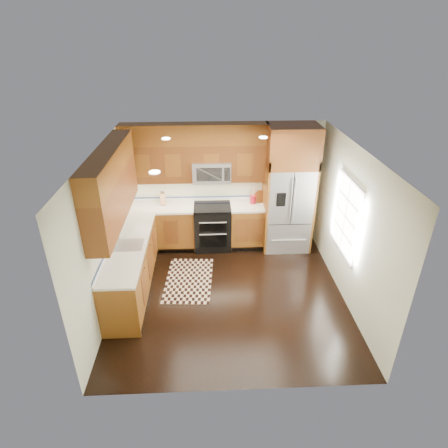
{
  "coord_description": "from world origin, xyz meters",
  "views": [
    {
      "loc": [
        -0.34,
        -5.3,
        4.21
      ],
      "look_at": [
        -0.06,
        0.6,
        1.09
      ],
      "focal_mm": 30.0,
      "sensor_mm": 36.0,
      "label": 1
    }
  ],
  "objects_px": {
    "rug": "(189,280)",
    "knife_block": "(163,199)",
    "range": "(213,227)",
    "utensil_crock": "(253,198)",
    "refrigerator": "(289,189)"
  },
  "relations": [
    {
      "from": "refrigerator",
      "to": "rug",
      "type": "bearing_deg",
      "value": -149.61
    },
    {
      "from": "knife_block",
      "to": "refrigerator",
      "type": "bearing_deg",
      "value": -4.73
    },
    {
      "from": "refrigerator",
      "to": "rug",
      "type": "xyz_separation_m",
      "value": [
        -2.02,
        -1.19,
        -1.3
      ]
    },
    {
      "from": "utensil_crock",
      "to": "refrigerator",
      "type": "bearing_deg",
      "value": -13.0
    },
    {
      "from": "range",
      "to": "refrigerator",
      "type": "xyz_separation_m",
      "value": [
        1.55,
        -0.04,
        0.83
      ]
    },
    {
      "from": "range",
      "to": "knife_block",
      "type": "height_order",
      "value": "knife_block"
    },
    {
      "from": "range",
      "to": "utensil_crock",
      "type": "xyz_separation_m",
      "value": [
        0.85,
        0.12,
        0.59
      ]
    },
    {
      "from": "rug",
      "to": "utensil_crock",
      "type": "relative_size",
      "value": 3.96
    },
    {
      "from": "refrigerator",
      "to": "rug",
      "type": "distance_m",
      "value": 2.68
    },
    {
      "from": "knife_block",
      "to": "utensil_crock",
      "type": "distance_m",
      "value": 1.87
    },
    {
      "from": "refrigerator",
      "to": "rug",
      "type": "relative_size",
      "value": 1.84
    },
    {
      "from": "refrigerator",
      "to": "knife_block",
      "type": "relative_size",
      "value": 8.92
    },
    {
      "from": "range",
      "to": "refrigerator",
      "type": "distance_m",
      "value": 1.76
    },
    {
      "from": "rug",
      "to": "knife_block",
      "type": "distance_m",
      "value": 1.83
    },
    {
      "from": "knife_block",
      "to": "utensil_crock",
      "type": "bearing_deg",
      "value": -1.58
    }
  ]
}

